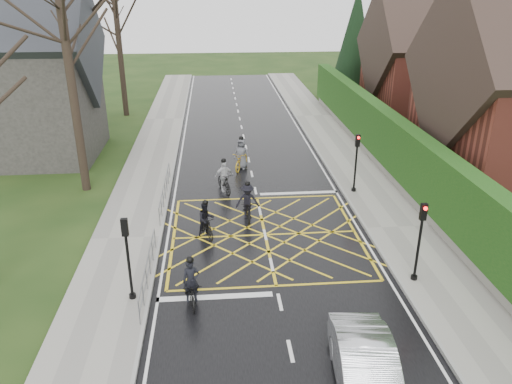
{
  "coord_description": "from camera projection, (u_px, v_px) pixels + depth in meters",
  "views": [
    {
      "loc": [
        -2.07,
        -19.33,
        10.34
      ],
      "look_at": [
        -0.25,
        1.8,
        1.3
      ],
      "focal_mm": 35.0,
      "sensor_mm": 36.0,
      "label": 1
    }
  ],
  "objects": [
    {
      "name": "sidewalk_right",
      "position": [
        398.0,
        228.0,
        22.38
      ],
      "size": [
        3.0,
        80.0,
        0.15
      ],
      "primitive_type": "cube",
      "color": "gray",
      "rests_on": "ground"
    },
    {
      "name": "church",
      "position": [
        21.0,
        78.0,
        29.93
      ],
      "size": [
        8.8,
        7.8,
        11.0
      ],
      "color": "#2D2B28",
      "rests_on": "ground"
    },
    {
      "name": "traffic_light_ne",
      "position": [
        356.0,
        164.0,
        25.54
      ],
      "size": [
        0.24,
        0.31,
        3.21
      ],
      "rotation": [
        0.0,
        0.0,
        3.14
      ],
      "color": "black",
      "rests_on": "ground"
    },
    {
      "name": "traffic_light_sw",
      "position": [
        128.0,
        260.0,
        16.76
      ],
      "size": [
        0.24,
        0.31,
        3.21
      ],
      "color": "black",
      "rests_on": "ground"
    },
    {
      "name": "tree_mid",
      "position": [
        81.0,
        10.0,
        30.59
      ],
      "size": [
        10.08,
        10.08,
        12.48
      ],
      "color": "black",
      "rests_on": "ground"
    },
    {
      "name": "house_far",
      "position": [
        434.0,
        65.0,
        37.89
      ],
      "size": [
        9.8,
        8.8,
        10.3
      ],
      "color": "maroon",
      "rests_on": "ground"
    },
    {
      "name": "car",
      "position": [
        367.0,
        371.0,
        13.29
      ],
      "size": [
        1.92,
        4.52,
        1.45
      ],
      "primitive_type": "imported",
      "rotation": [
        0.0,
        0.0,
        -0.09
      ],
      "color": "silver",
      "rests_on": "ground"
    },
    {
      "name": "ground",
      "position": [
        265.0,
        235.0,
        21.94
      ],
      "size": [
        120.0,
        120.0,
        0.0
      ],
      "primitive_type": "plane",
      "color": "black",
      "rests_on": "ground"
    },
    {
      "name": "tree_near",
      "position": [
        65.0,
        35.0,
        23.62
      ],
      "size": [
        9.24,
        9.24,
        11.44
      ],
      "color": "black",
      "rests_on": "ground"
    },
    {
      "name": "conifer",
      "position": [
        355.0,
        45.0,
        44.66
      ],
      "size": [
        4.6,
        4.6,
        10.0
      ],
      "color": "black",
      "rests_on": "ground"
    },
    {
      "name": "cyclist_mid",
      "position": [
        248.0,
        205.0,
        23.24
      ],
      "size": [
        1.11,
        1.92,
        1.85
      ],
      "rotation": [
        0.0,
        0.0,
        0.03
      ],
      "color": "black",
      "rests_on": "ground"
    },
    {
      "name": "hedge",
      "position": [
        395.0,
        144.0,
        27.23
      ],
      "size": [
        0.9,
        38.0,
        2.8
      ],
      "primitive_type": "cube",
      "color": "#103B10",
      "rests_on": "stone_wall"
    },
    {
      "name": "railing_north",
      "position": [
        165.0,
        187.0,
        24.93
      ],
      "size": [
        0.05,
        6.04,
        1.03
      ],
      "color": "slate",
      "rests_on": "ground"
    },
    {
      "name": "road",
      "position": [
        265.0,
        235.0,
        21.94
      ],
      "size": [
        9.0,
        80.0,
        0.01
      ],
      "primitive_type": "cube",
      "color": "black",
      "rests_on": "ground"
    },
    {
      "name": "traffic_light_se",
      "position": [
        419.0,
        243.0,
        17.84
      ],
      "size": [
        0.24,
        0.31,
        3.21
      ],
      "rotation": [
        0.0,
        0.0,
        3.14
      ],
      "color": "black",
      "rests_on": "ground"
    },
    {
      "name": "railing_south",
      "position": [
        148.0,
        266.0,
        18.06
      ],
      "size": [
        0.05,
        5.04,
        1.03
      ],
      "color": "slate",
      "rests_on": "ground"
    },
    {
      "name": "cyclist_rear",
      "position": [
        191.0,
        288.0,
        17.15
      ],
      "size": [
        0.89,
        1.89,
        1.77
      ],
      "rotation": [
        0.0,
        0.0,
        0.14
      ],
      "color": "black",
      "rests_on": "ground"
    },
    {
      "name": "cyclist_front",
      "position": [
        224.0,
        180.0,
        26.17
      ],
      "size": [
        1.08,
        1.9,
        1.84
      ],
      "rotation": [
        0.0,
        0.0,
        0.33
      ],
      "color": "black",
      "rests_on": "ground"
    },
    {
      "name": "sidewalk_left",
      "position": [
        126.0,
        239.0,
        21.43
      ],
      "size": [
        3.0,
        80.0,
        0.15
      ],
      "primitive_type": "cube",
      "color": "gray",
      "rests_on": "ground"
    },
    {
      "name": "stone_wall",
      "position": [
        392.0,
        174.0,
        27.91
      ],
      "size": [
        0.5,
        38.0,
        0.7
      ],
      "primitive_type": "cube",
      "color": "slate",
      "rests_on": "ground"
    },
    {
      "name": "cyclist_lead",
      "position": [
        242.0,
        158.0,
        29.35
      ],
      "size": [
        1.41,
        2.17,
        1.99
      ],
      "rotation": [
        0.0,
        0.0,
        -0.37
      ],
      "color": "#B38915",
      "rests_on": "ground"
    },
    {
      "name": "tree_far",
      "position": [
        117.0,
        24.0,
        38.55
      ],
      "size": [
        8.4,
        8.4,
        10.4
      ],
      "color": "black",
      "rests_on": "ground"
    },
    {
      "name": "cyclist_back",
      "position": [
        206.0,
        222.0,
        21.64
      ],
      "size": [
        1.02,
        1.74,
        1.68
      ],
      "rotation": [
        0.0,
        0.0,
        0.35
      ],
      "color": "black",
      "rests_on": "ground"
    }
  ]
}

